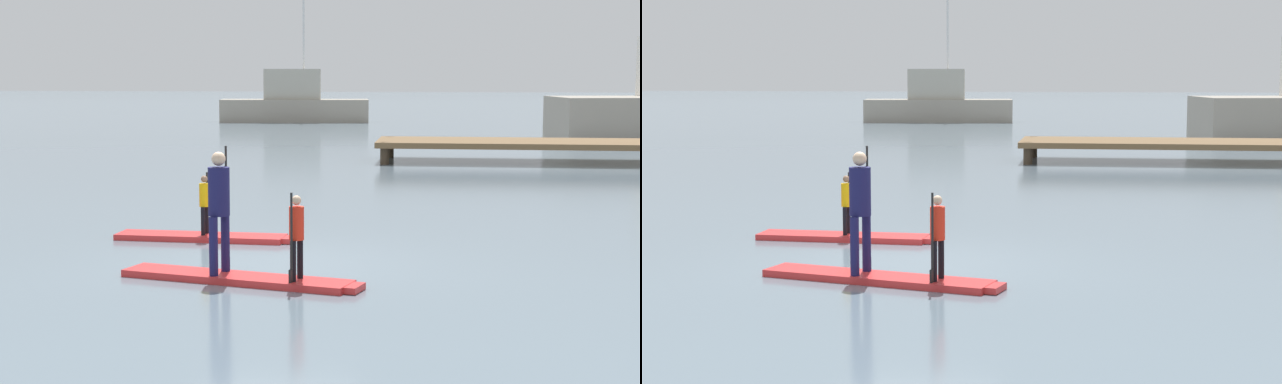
# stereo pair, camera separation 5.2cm
# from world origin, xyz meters

# --- Properties ---
(ground_plane) EXTENTS (240.00, 240.00, 0.00)m
(ground_plane) POSITION_xyz_m (0.00, 0.00, 0.00)
(ground_plane) COLOR slate
(paddleboard_near) EXTENTS (3.17, 0.79, 0.10)m
(paddleboard_near) POSITION_xyz_m (-1.53, 1.93, 0.05)
(paddleboard_near) COLOR red
(paddleboard_near) RESTS_ON ground
(paddler_child_solo) EXTENTS (0.19, 0.37, 1.07)m
(paddler_child_solo) POSITION_xyz_m (-1.53, 1.94, 0.67)
(paddler_child_solo) COLOR black
(paddler_child_solo) RESTS_ON paddleboard_near
(paddleboard_far) EXTENTS (3.56, 1.45, 0.10)m
(paddleboard_far) POSITION_xyz_m (-0.18, -1.50, 0.05)
(paddleboard_far) COLOR red
(paddleboard_far) RESTS_ON ground
(paddler_adult) EXTENTS (0.37, 0.52, 1.79)m
(paddler_adult) POSITION_xyz_m (-0.50, -1.42, 1.09)
(paddler_adult) COLOR #19194C
(paddler_adult) RESTS_ON paddleboard_far
(paddler_child_front) EXTENTS (0.25, 0.40, 1.22)m
(paddler_child_front) POSITION_xyz_m (0.64, -1.73, 0.76)
(paddler_child_front) COLOR black
(paddler_child_front) RESTS_ON paddleboard_far
(fishing_boat_green_midground) EXTENTS (8.48, 3.13, 6.98)m
(fishing_boat_green_midground) POSITION_xyz_m (-6.15, 41.98, 1.04)
(fishing_boat_green_midground) COLOR #9E9384
(fishing_boat_green_midground) RESTS_ON ground
(floating_dock) EXTENTS (10.20, 3.19, 0.70)m
(floating_dock) POSITION_xyz_m (5.44, 17.93, 0.60)
(floating_dock) COLOR brown
(floating_dock) RESTS_ON ground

